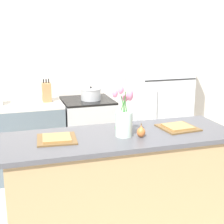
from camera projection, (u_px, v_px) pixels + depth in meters
The scene contains 10 objects.
back_wall at pixel (72, 58), 4.40m from camera, with size 5.20×0.08×2.70m.
kitchen_island at pixel (121, 190), 2.77m from camera, with size 1.80×0.66×0.94m.
stove_range at pixel (88, 134), 4.28m from camera, with size 0.60×0.61×0.88m.
refrigerator at pixel (159, 93), 4.44m from camera, with size 0.68×0.67×1.82m.
flower_vase at pixel (124, 119), 2.59m from camera, with size 0.15×0.15×0.39m.
pear_figurine at pixel (141, 132), 2.58m from camera, with size 0.07×0.07×0.11m.
plate_setting_left at pixel (57, 139), 2.53m from camera, with size 0.31×0.31×0.02m.
plate_setting_right at pixel (178, 127), 2.81m from camera, with size 0.31×0.31×0.02m.
cooking_pot at pixel (91, 94), 4.13m from camera, with size 0.24×0.24×0.16m.
knife_block at pixel (47, 92), 4.04m from camera, with size 0.10×0.14×0.27m.
Camera 1 is at (-0.81, -2.39, 1.77)m, focal length 55.00 mm.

